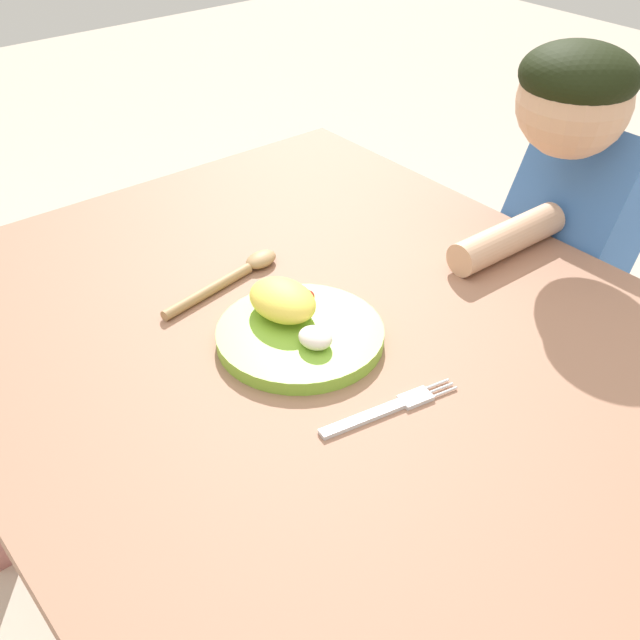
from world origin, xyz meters
name	(u,v)px	position (x,y,z in m)	size (l,w,h in m)	color
ground_plane	(329,633)	(0.00, 0.00, 0.00)	(8.00, 8.00, 0.00)	beige
dining_table	(332,384)	(0.00, 0.00, 0.61)	(1.22, 0.95, 0.68)	#9A6A51
plate	(296,325)	(-0.04, -0.03, 0.70)	(0.23, 0.23, 0.06)	#83BB38
fork	(386,409)	(0.15, -0.04, 0.68)	(0.05, 0.19, 0.01)	silver
spoon	(235,275)	(-0.22, -0.01, 0.69)	(0.07, 0.23, 0.02)	#A88153
person	(564,278)	(-0.01, 0.56, 0.55)	(0.21, 0.43, 0.99)	#45476B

